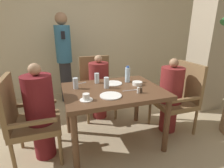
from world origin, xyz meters
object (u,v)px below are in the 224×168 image
object	(u,v)px
water_bottle	(128,75)
glass_tall_mid	(76,83)
teacup_with_saucer	(86,98)
diner_in_far_chair	(99,86)
glass_tall_near	(106,83)
bowl_small	(137,83)
chair_right_side	(179,95)
plate_main_right	(111,96)
diner_in_left_chair	(40,111)
diner_in_right_chair	(170,95)
plate_main_left	(113,83)
standing_host	(64,56)
chair_far_side	(97,85)
chair_left_side	(26,117)

from	to	relation	value
water_bottle	glass_tall_mid	world-z (taller)	water_bottle
teacup_with_saucer	glass_tall_mid	distance (m)	0.41
diner_in_far_chair	glass_tall_near	size ratio (longest dim) A/B	7.76
teacup_with_saucer	glass_tall_near	xyz separation A→B (m)	(0.32, 0.30, 0.04)
glass_tall_mid	bowl_small	bearing A→B (deg)	-8.29
glass_tall_mid	water_bottle	bearing A→B (deg)	4.17
chair_right_side	plate_main_right	world-z (taller)	chair_right_side
diner_in_far_chair	water_bottle	xyz separation A→B (m)	(0.28, -0.51, 0.31)
diner_in_left_chair	glass_tall_mid	size ratio (longest dim) A/B	8.24
diner_in_right_chair	plate_main_left	world-z (taller)	diner_in_right_chair
standing_host	diner_in_right_chair	bearing A→B (deg)	-50.63
chair_far_side	glass_tall_mid	bearing A→B (deg)	-121.58
diner_in_left_chair	glass_tall_near	distance (m)	0.84
glass_tall_near	water_bottle	bearing A→B (deg)	23.16
teacup_with_saucer	glass_tall_near	size ratio (longest dim) A/B	1.01
standing_host	teacup_with_saucer	world-z (taller)	standing_host
diner_in_left_chair	water_bottle	bearing A→B (deg)	10.50
diner_in_far_chair	diner_in_right_chair	distance (m)	1.13
chair_right_side	water_bottle	bearing A→B (deg)	163.83
plate_main_right	glass_tall_mid	size ratio (longest dim) A/B	1.77
diner_in_right_chair	standing_host	size ratio (longest dim) A/B	0.62
diner_in_right_chair	bowl_small	bearing A→B (deg)	174.98
diner_in_left_chair	plate_main_right	distance (m)	0.82
standing_host	bowl_small	world-z (taller)	standing_host
diner_in_far_chair	chair_right_side	bearing A→B (deg)	-35.32
diner_in_left_chair	glass_tall_mid	distance (m)	0.52
chair_far_side	plate_main_left	world-z (taller)	chair_far_side
diner_in_left_chair	plate_main_right	world-z (taller)	diner_in_left_chair
chair_left_side	diner_in_far_chair	xyz separation A→B (m)	(1.02, 0.72, 0.01)
chair_left_side	diner_in_far_chair	world-z (taller)	diner_in_far_chair
water_bottle	glass_tall_near	distance (m)	0.39
diner_in_right_chair	teacup_with_saucer	bearing A→B (deg)	-169.10
bowl_small	water_bottle	distance (m)	0.20
chair_far_side	bowl_small	bearing A→B (deg)	-66.85
standing_host	plate_main_left	distance (m)	1.54
chair_far_side	diner_in_left_chair	bearing A→B (deg)	-134.76
plate_main_right	glass_tall_near	size ratio (longest dim) A/B	1.77
standing_host	chair_far_side	bearing A→B (deg)	-58.16
chair_far_side	water_bottle	size ratio (longest dim) A/B	4.47
bowl_small	diner_in_far_chair	bearing A→B (deg)	117.63
diner_in_right_chair	plate_main_left	size ratio (longest dim) A/B	4.46
standing_host	plate_main_right	distance (m)	1.89
diner_in_left_chair	chair_far_side	size ratio (longest dim) A/B	1.13
diner_in_left_chair	diner_in_right_chair	world-z (taller)	diner_in_left_chair
diner_in_far_chair	glass_tall_mid	size ratio (longest dim) A/B	7.76
standing_host	glass_tall_near	bearing A→B (deg)	-75.71
chair_left_side	chair_right_side	size ratio (longest dim) A/B	1.00
glass_tall_mid	chair_right_side	bearing A→B (deg)	-6.29
diner_in_right_chair	teacup_with_saucer	world-z (taller)	diner_in_right_chair
diner_in_left_chair	standing_host	world-z (taller)	standing_host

